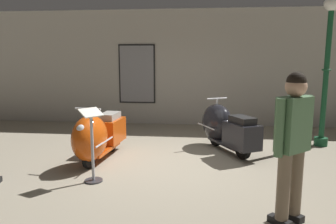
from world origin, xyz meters
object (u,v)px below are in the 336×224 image
object	(u,v)px
scooter_1	(224,127)
lamppost	(327,61)
visitor_0	(293,138)
info_stanchion	(93,152)
scooter_0	(97,136)

from	to	relation	value
scooter_1	lamppost	world-z (taller)	lamppost
visitor_0	info_stanchion	world-z (taller)	visitor_0
info_stanchion	scooter_0	bearing A→B (deg)	104.84
scooter_0	lamppost	size ratio (longest dim) A/B	0.56
scooter_0	visitor_0	xyz separation A→B (m)	(2.93, -1.95, 0.53)
scooter_0	info_stanchion	size ratio (longest dim) A/B	1.54
info_stanchion	scooter_1	bearing A→B (deg)	43.56
scooter_1	lamppost	distance (m)	2.58
lamppost	scooter_1	bearing A→B (deg)	-165.61
scooter_0	scooter_1	distance (m)	2.59
visitor_0	info_stanchion	xyz separation A→B (m)	(-2.67, 1.00, -0.53)
lamppost	visitor_0	distance (m)	3.97
lamppost	scooter_0	bearing A→B (deg)	-160.35
info_stanchion	visitor_0	bearing A→B (deg)	-20.44
lamppost	info_stanchion	world-z (taller)	lamppost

